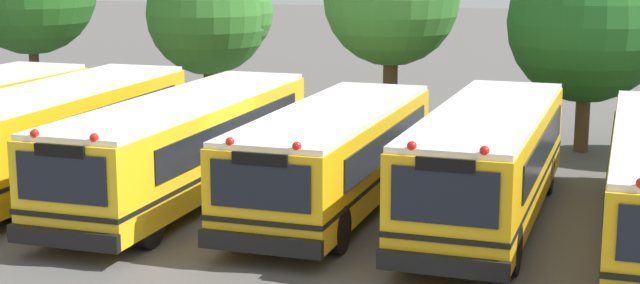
# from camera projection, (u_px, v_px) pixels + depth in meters

# --- Properties ---
(ground_plane) EXTENTS (160.00, 160.00, 0.00)m
(ground_plane) POSITION_uv_depth(u_px,v_px,m) (257.00, 202.00, 23.26)
(ground_plane) COLOR #514F4C
(school_bus_1) EXTENTS (2.73, 9.83, 2.73)m
(school_bus_1) POSITION_uv_depth(u_px,v_px,m) (63.00, 131.00, 24.75)
(school_bus_1) COLOR yellow
(school_bus_1) RESTS_ON ground_plane
(school_bus_2) EXTENTS (2.48, 10.93, 2.62)m
(school_bus_2) POSITION_uv_depth(u_px,v_px,m) (185.00, 143.00, 23.42)
(school_bus_2) COLOR yellow
(school_bus_2) RESTS_ON ground_plane
(school_bus_3) EXTENTS (2.59, 9.44, 2.53)m
(school_bus_3) POSITION_uv_depth(u_px,v_px,m) (334.00, 154.00, 22.38)
(school_bus_3) COLOR yellow
(school_bus_3) RESTS_ON ground_plane
(school_bus_4) EXTENTS (2.51, 9.86, 2.70)m
(school_bus_4) POSITION_uv_depth(u_px,v_px,m) (488.00, 160.00, 21.31)
(school_bus_4) COLOR yellow
(school_bus_4) RESTS_ON ground_plane
(tree_1) EXTENTS (4.57, 4.49, 5.99)m
(tree_1) POSITION_uv_depth(u_px,v_px,m) (214.00, 13.00, 34.88)
(tree_1) COLOR #4C3823
(tree_1) RESTS_ON ground_plane
(tree_3) EXTENTS (4.77, 4.77, 6.29)m
(tree_3) POSITION_uv_depth(u_px,v_px,m) (584.00, 18.00, 28.41)
(tree_3) COLOR #4C3823
(tree_3) RESTS_ON ground_plane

